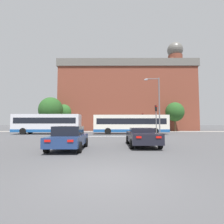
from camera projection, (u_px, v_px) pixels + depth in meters
ground_plane at (106, 177)px, 5.36m from camera, size 400.00×400.00×0.00m
stop_line_strip at (111, 136)px, 22.45m from camera, size 9.66×0.30×0.01m
far_pavement at (112, 131)px, 36.94m from camera, size 70.73×2.50×0.01m
brick_civic_building at (127, 97)px, 47.77m from camera, size 33.97×14.20×24.27m
car_saloon_left at (69, 138)px, 11.14m from camera, size 2.10×4.32×1.48m
car_roadster_right at (142, 137)px, 12.92m from camera, size 2.09×4.88×1.33m
bus_crossing_lead at (131, 124)px, 27.89m from camera, size 11.69×2.70×3.02m
bus_crossing_trailing at (47, 123)px, 27.81m from camera, size 10.46×2.68×3.13m
traffic_light_far_right at (143, 119)px, 36.76m from camera, size 0.26×0.31×3.84m
traffic_light_near_right at (156, 115)px, 23.57m from camera, size 0.26×0.31×4.14m
street_lamp_junction at (157, 101)px, 23.22m from camera, size 2.07×0.36×7.81m
pedestrian_waiting at (125, 127)px, 36.68m from camera, size 0.44×0.31×1.70m
tree_by_building at (51, 110)px, 37.41m from camera, size 5.09×5.09×7.32m
tree_kerbside at (64, 112)px, 41.17m from camera, size 3.61×3.61×6.24m
tree_distant at (175, 112)px, 37.95m from camera, size 3.98×3.98×6.32m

